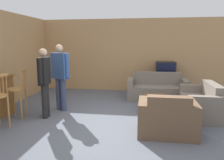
{
  "coord_description": "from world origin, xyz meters",
  "views": [
    {
      "loc": [
        0.64,
        -4.26,
        1.72
      ],
      "look_at": [
        -0.18,
        0.9,
        0.85
      ],
      "focal_mm": 35.0,
      "sensor_mm": 36.0,
      "label": 1
    }
  ],
  "objects_px": {
    "loveseat_right": "(201,103)",
    "book_on_table": "(149,97)",
    "bar_chair_far": "(17,92)",
    "tv_unit": "(165,85)",
    "couch_far": "(157,90)",
    "person_by_counter": "(45,79)",
    "tv": "(165,69)",
    "coffee_table": "(154,99)",
    "armchair_near": "(167,119)",
    "person_by_window": "(60,74)"
  },
  "relations": [
    {
      "from": "bar_chair_far",
      "to": "couch_far",
      "type": "distance_m",
      "value": 3.99
    },
    {
      "from": "book_on_table",
      "to": "coffee_table",
      "type": "bearing_deg",
      "value": 39.93
    },
    {
      "from": "coffee_table",
      "to": "book_on_table",
      "type": "distance_m",
      "value": 0.16
    },
    {
      "from": "couch_far",
      "to": "person_by_window",
      "type": "distance_m",
      "value": 3.01
    },
    {
      "from": "bar_chair_far",
      "to": "person_by_window",
      "type": "relative_size",
      "value": 0.67
    },
    {
      "from": "coffee_table",
      "to": "loveseat_right",
      "type": "bearing_deg",
      "value": -7.15
    },
    {
      "from": "bar_chair_far",
      "to": "book_on_table",
      "type": "xyz_separation_m",
      "value": [
        3.03,
        0.88,
        -0.22
      ]
    },
    {
      "from": "loveseat_right",
      "to": "tv",
      "type": "relative_size",
      "value": 2.28
    },
    {
      "from": "bar_chair_far",
      "to": "person_by_counter",
      "type": "xyz_separation_m",
      "value": [
        0.63,
        0.12,
        0.31
      ]
    },
    {
      "from": "armchair_near",
      "to": "book_on_table",
      "type": "height_order",
      "value": "armchair_near"
    },
    {
      "from": "armchair_near",
      "to": "loveseat_right",
      "type": "height_order",
      "value": "armchair_near"
    },
    {
      "from": "loveseat_right",
      "to": "tv",
      "type": "distance_m",
      "value": 2.39
    },
    {
      "from": "bar_chair_far",
      "to": "book_on_table",
      "type": "height_order",
      "value": "bar_chair_far"
    },
    {
      "from": "loveseat_right",
      "to": "tv_unit",
      "type": "distance_m",
      "value": 2.33
    },
    {
      "from": "coffee_table",
      "to": "book_on_table",
      "type": "bearing_deg",
      "value": -140.07
    },
    {
      "from": "loveseat_right",
      "to": "book_on_table",
      "type": "xyz_separation_m",
      "value": [
        -1.23,
        0.05,
        0.09
      ]
    },
    {
      "from": "coffee_table",
      "to": "person_by_counter",
      "type": "distance_m",
      "value": 2.72
    },
    {
      "from": "person_by_window",
      "to": "couch_far",
      "type": "bearing_deg",
      "value": 30.77
    },
    {
      "from": "couch_far",
      "to": "person_by_counter",
      "type": "height_order",
      "value": "person_by_counter"
    },
    {
      "from": "armchair_near",
      "to": "book_on_table",
      "type": "bearing_deg",
      "value": 103.52
    },
    {
      "from": "couch_far",
      "to": "armchair_near",
      "type": "height_order",
      "value": "couch_far"
    },
    {
      "from": "armchair_near",
      "to": "person_by_counter",
      "type": "relative_size",
      "value": 0.67
    },
    {
      "from": "couch_far",
      "to": "book_on_table",
      "type": "bearing_deg",
      "value": -100.5
    },
    {
      "from": "coffee_table",
      "to": "couch_far",
      "type": "bearing_deg",
      "value": 83.56
    },
    {
      "from": "person_by_counter",
      "to": "book_on_table",
      "type": "bearing_deg",
      "value": 17.45
    },
    {
      "from": "couch_far",
      "to": "book_on_table",
      "type": "distance_m",
      "value": 1.39
    },
    {
      "from": "book_on_table",
      "to": "person_by_window",
      "type": "relative_size",
      "value": 0.13
    },
    {
      "from": "person_by_window",
      "to": "person_by_counter",
      "type": "height_order",
      "value": "person_by_window"
    },
    {
      "from": "bar_chair_far",
      "to": "couch_far",
      "type": "bearing_deg",
      "value": 34.24
    },
    {
      "from": "coffee_table",
      "to": "person_by_counter",
      "type": "xyz_separation_m",
      "value": [
        -2.52,
        -0.85,
        0.59
      ]
    },
    {
      "from": "couch_far",
      "to": "tv_unit",
      "type": "height_order",
      "value": "couch_far"
    },
    {
      "from": "loveseat_right",
      "to": "person_by_window",
      "type": "bearing_deg",
      "value": -178.46
    },
    {
      "from": "armchair_near",
      "to": "person_by_window",
      "type": "height_order",
      "value": "person_by_window"
    },
    {
      "from": "bar_chair_far",
      "to": "person_by_window",
      "type": "distance_m",
      "value": 1.11
    },
    {
      "from": "person_by_counter",
      "to": "tv",
      "type": "bearing_deg",
      "value": 44.72
    },
    {
      "from": "bar_chair_far",
      "to": "tv_unit",
      "type": "relative_size",
      "value": 1.15
    },
    {
      "from": "loveseat_right",
      "to": "person_by_counter",
      "type": "height_order",
      "value": "person_by_counter"
    },
    {
      "from": "coffee_table",
      "to": "bar_chair_far",
      "type": "bearing_deg",
      "value": -162.9
    },
    {
      "from": "loveseat_right",
      "to": "book_on_table",
      "type": "bearing_deg",
      "value": 177.69
    },
    {
      "from": "bar_chair_far",
      "to": "book_on_table",
      "type": "bearing_deg",
      "value": 16.1
    },
    {
      "from": "book_on_table",
      "to": "couch_far",
      "type": "bearing_deg",
      "value": 79.5
    },
    {
      "from": "couch_far",
      "to": "tv_unit",
      "type": "bearing_deg",
      "value": 69.91
    },
    {
      "from": "person_by_window",
      "to": "bar_chair_far",
      "type": "bearing_deg",
      "value": -136.04
    },
    {
      "from": "tv_unit",
      "to": "tv",
      "type": "distance_m",
      "value": 0.56
    },
    {
      "from": "person_by_window",
      "to": "armchair_near",
      "type": "bearing_deg",
      "value": -24.45
    },
    {
      "from": "tv_unit",
      "to": "person_by_window",
      "type": "bearing_deg",
      "value": -140.63
    },
    {
      "from": "tv",
      "to": "person_by_counter",
      "type": "distance_m",
      "value": 4.16
    },
    {
      "from": "person_by_counter",
      "to": "bar_chair_far",
      "type": "bearing_deg",
      "value": -169.25
    },
    {
      "from": "bar_chair_far",
      "to": "person_by_window",
      "type": "height_order",
      "value": "person_by_window"
    },
    {
      "from": "couch_far",
      "to": "person_by_window",
      "type": "xyz_separation_m",
      "value": [
        -2.53,
        -1.51,
        0.65
      ]
    }
  ]
}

